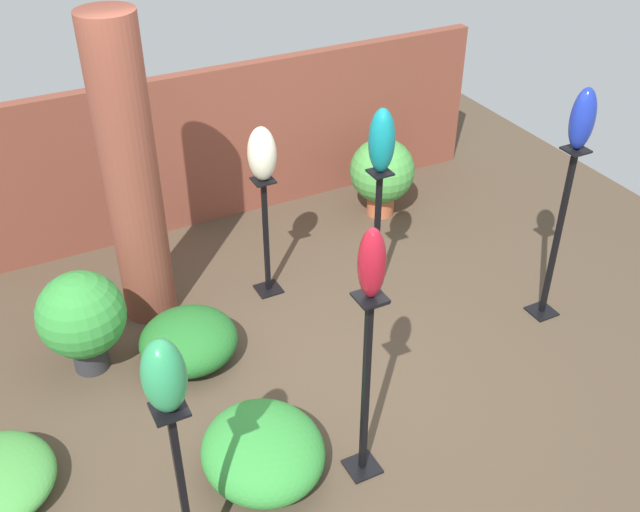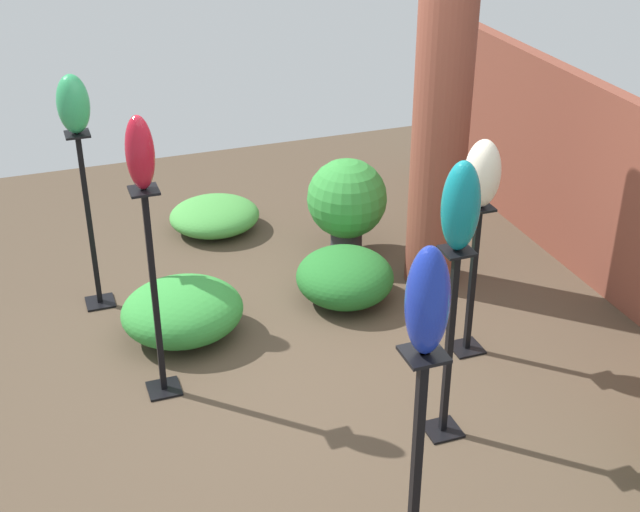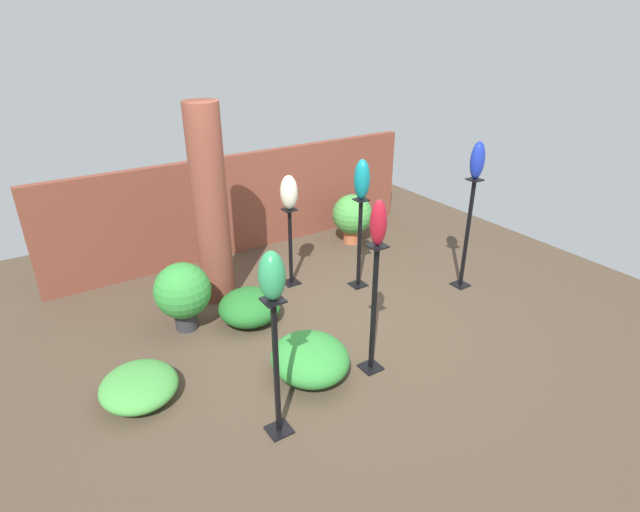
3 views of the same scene
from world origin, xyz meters
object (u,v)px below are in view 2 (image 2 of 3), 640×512
at_px(pedestal_cobalt, 414,508).
at_px(art_vase_teal, 461,206).
at_px(pedestal_jade, 90,229).
at_px(art_vase_ruby, 140,153).
at_px(pedestal_ruby, 155,303).
at_px(potted_plant_near_pillar, 347,201).
at_px(art_vase_jade, 73,104).
at_px(art_vase_ivory, 482,174).
at_px(art_vase_cobalt, 427,301).
at_px(brick_pillar, 441,128).
at_px(pedestal_ivory, 472,287).
at_px(pedestal_teal, 449,353).

relative_size(pedestal_cobalt, art_vase_teal, 2.93).
bearing_deg(pedestal_jade, art_vase_ruby, 11.36).
relative_size(pedestal_ruby, potted_plant_near_pillar, 1.71).
bearing_deg(pedestal_cobalt, art_vase_jade, -163.80).
bearing_deg(pedestal_jade, art_vase_ivory, 57.49).
height_order(art_vase_cobalt, art_vase_jade, art_vase_cobalt).
height_order(art_vase_jade, potted_plant_near_pillar, art_vase_jade).
xyz_separation_m(pedestal_cobalt, pedestal_jade, (-3.23, -0.94, -0.07)).
distance_m(brick_pillar, art_vase_cobalt, 3.16).
xyz_separation_m(art_vase_ivory, art_vase_jade, (-1.41, -2.21, 0.24)).
relative_size(art_vase_ivory, potted_plant_near_pillar, 0.54).
bearing_deg(pedestal_cobalt, art_vase_ivory, 145.24).
xyz_separation_m(pedestal_ivory, art_vase_ruby, (-0.23, -1.97, 1.09)).
relative_size(pedestal_ivory, art_vase_ruby, 2.46).
xyz_separation_m(pedestal_cobalt, art_vase_cobalt, (0.00, 0.00, 1.00)).
relative_size(pedestal_ivory, art_vase_jade, 2.65).
bearing_deg(pedestal_teal, art_vase_jade, -141.49).
xyz_separation_m(pedestal_ruby, art_vase_teal, (0.93, 1.44, 0.81)).
bearing_deg(brick_pillar, pedestal_ruby, -71.86).
bearing_deg(art_vase_teal, brick_pillar, 156.25).
bearing_deg(pedestal_cobalt, art_vase_cobalt, 0.00).
distance_m(art_vase_jade, art_vase_teal, 2.70).
bearing_deg(brick_pillar, pedestal_teal, -23.75).
distance_m(pedestal_ruby, art_vase_ivory, 2.08).
distance_m(pedestal_ivory, art_vase_ruby, 2.26).
distance_m(pedestal_ruby, art_vase_ruby, 0.94).
relative_size(art_vase_teal, potted_plant_near_pillar, 0.62).
distance_m(art_vase_ruby, art_vase_teal, 1.72).
bearing_deg(pedestal_ruby, pedestal_jade, -168.64).
distance_m(pedestal_ruby, pedestal_jade, 1.20).
xyz_separation_m(brick_pillar, art_vase_jade, (-0.47, -2.40, 0.30)).
bearing_deg(brick_pillar, potted_plant_near_pillar, -141.62).
bearing_deg(potted_plant_near_pillar, brick_pillar, 38.38).
distance_m(pedestal_cobalt, art_vase_ivory, 2.30).
xyz_separation_m(pedestal_ruby, art_vase_jade, (-1.18, -0.24, 0.87)).
bearing_deg(potted_plant_near_pillar, art_vase_cobalt, -16.67).
relative_size(pedestal_ivory, pedestal_teal, 0.88).
relative_size(pedestal_ruby, pedestal_jade, 1.05).
xyz_separation_m(pedestal_ivory, pedestal_jade, (-1.41, -2.21, 0.12)).
xyz_separation_m(art_vase_cobalt, art_vase_teal, (-1.12, 0.74, -0.23)).
height_order(pedestal_ivory, pedestal_teal, pedestal_teal).
relative_size(art_vase_cobalt, art_vase_jade, 1.14).
height_order(brick_pillar, art_vase_cobalt, brick_pillar).
xyz_separation_m(pedestal_ruby, art_vase_cobalt, (2.06, 0.70, 1.04)).
xyz_separation_m(art_vase_teal, potted_plant_near_pillar, (-2.22, 0.26, -0.97)).
bearing_deg(brick_pillar, art_vase_jade, -101.05).
relative_size(brick_pillar, pedestal_teal, 2.01).
height_order(art_vase_ruby, art_vase_teal, art_vase_ruby).
height_order(brick_pillar, art_vase_teal, brick_pillar).
bearing_deg(pedestal_ivory, art_vase_ivory, 0.00).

